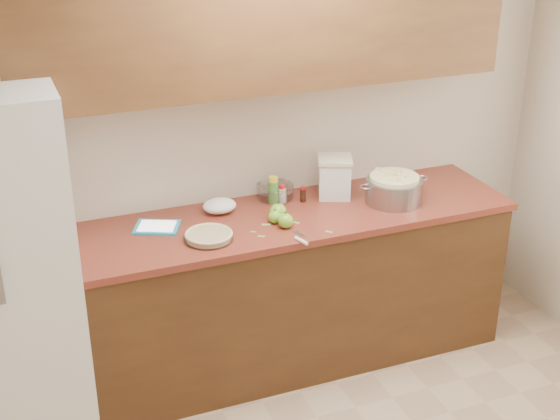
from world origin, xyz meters
name	(u,v)px	position (x,y,z in m)	size (l,w,h in m)	color
room_shell	(426,282)	(0.00, 0.00, 1.30)	(3.60, 3.60, 3.60)	tan
counter_run	(277,290)	(0.00, 1.48, 0.46)	(2.64, 0.68, 0.92)	#4B2C15
upper_cabinets	(265,19)	(0.00, 1.63, 1.95)	(2.60, 0.34, 0.70)	brown
pie	(209,236)	(-0.42, 1.34, 0.94)	(0.25, 0.25, 0.04)	silver
colander	(394,189)	(0.68, 1.42, 1.00)	(0.42, 0.32, 0.16)	gray
flour_canister	(335,177)	(0.41, 1.62, 1.04)	(0.25, 0.25, 0.23)	silver
tablet	(157,227)	(-0.64, 1.57, 0.93)	(0.28, 0.25, 0.02)	#289DC0
paring_knife	(301,240)	(0.01, 1.16, 0.93)	(0.08, 0.19, 0.02)	gray
lemon_bottle	(273,190)	(0.05, 1.66, 0.99)	(0.06, 0.06, 0.16)	#4C8C38
cinnamon_shaker	(282,194)	(0.10, 1.64, 0.97)	(0.04, 0.04, 0.10)	beige
vanilla_bottle	(303,194)	(0.21, 1.61, 0.96)	(0.03, 0.03, 0.09)	black
mixing_bowl	(275,191)	(0.08, 1.71, 0.96)	(0.22, 0.22, 0.08)	silver
paper_towel	(220,206)	(-0.27, 1.64, 0.96)	(0.18, 0.15, 0.08)	white
apple_left	(275,217)	(-0.04, 1.40, 0.96)	(0.07, 0.07, 0.08)	#6DAD28
apple_center	(278,212)	(-0.01, 1.44, 0.97)	(0.09, 0.09, 0.10)	#6DAD28
apple_front	(286,221)	(-0.01, 1.33, 0.96)	(0.08, 0.08, 0.09)	#6DAD28
peel_a	(329,232)	(0.18, 1.20, 0.92)	(0.04, 0.02, 0.00)	#8FB055
peel_b	(253,232)	(-0.19, 1.34, 0.92)	(0.03, 0.01, 0.00)	#8FB055
peel_c	(261,236)	(-0.16, 1.28, 0.92)	(0.04, 0.01, 0.00)	#8FB055
peel_d	(296,223)	(0.06, 1.36, 0.92)	(0.04, 0.02, 0.00)	#8FB055
peel_e	(266,225)	(-0.09, 1.40, 0.92)	(0.05, 0.02, 0.00)	#8FB055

